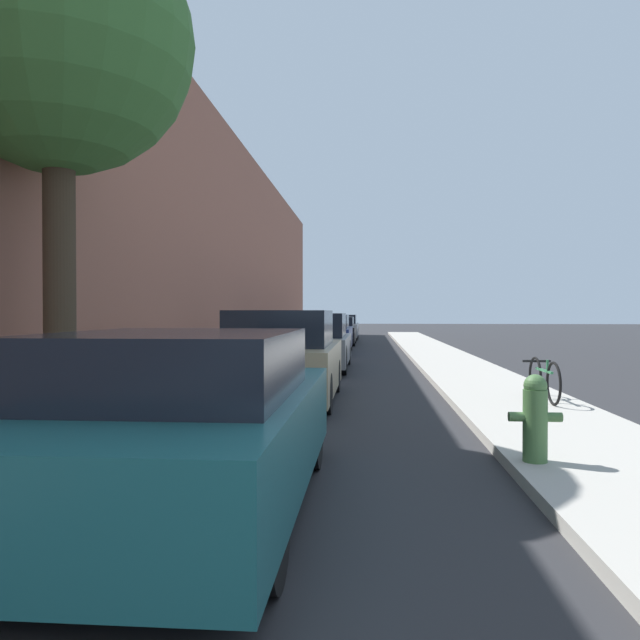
# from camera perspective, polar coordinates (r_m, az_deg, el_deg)

# --- Properties ---
(ground_plane) EXTENTS (120.00, 120.00, 0.00)m
(ground_plane) POSITION_cam_1_polar(r_m,az_deg,el_deg) (15.30, 2.33, -4.84)
(ground_plane) COLOR #28282B
(sidewalk_left) EXTENTS (2.00, 52.00, 0.12)m
(sidewalk_left) POSITION_cam_1_polar(r_m,az_deg,el_deg) (15.68, -8.36, -4.49)
(sidewalk_left) COLOR #ADA89E
(sidewalk_left) RESTS_ON ground
(sidewalk_right) EXTENTS (2.00, 52.00, 0.12)m
(sidewalk_right) POSITION_cam_1_polar(r_m,az_deg,el_deg) (15.45, 13.17, -4.58)
(sidewalk_right) COLOR #ADA89E
(sidewalk_right) RESTS_ON ground
(building_facade_left) EXTENTS (0.70, 52.00, 7.51)m
(building_facade_left) POSITION_cam_1_polar(r_m,az_deg,el_deg) (16.13, -13.12, 8.80)
(building_facade_left) COLOR #9E604C
(building_facade_left) RESTS_ON ground
(parked_car_teal) EXTENTS (1.88, 4.09, 1.35)m
(parked_car_teal) POSITION_cam_1_polar(r_m,az_deg,el_deg) (4.73, -12.81, -9.51)
(parked_car_teal) COLOR black
(parked_car_teal) RESTS_ON ground
(parked_car_champagne) EXTENTS (1.78, 3.96, 1.52)m
(parked_car_champagne) POSITION_cam_1_polar(r_m,az_deg,el_deg) (10.14, -3.53, -3.69)
(parked_car_champagne) COLOR black
(parked_car_champagne) RESTS_ON ground
(parked_car_grey) EXTENTS (1.80, 4.52, 1.46)m
(parked_car_grey) POSITION_cam_1_polar(r_m,az_deg,el_deg) (15.73, -0.58, -2.15)
(parked_car_grey) COLOR black
(parked_car_grey) RESTS_ON ground
(parked_car_navy) EXTENTS (1.77, 4.65, 1.39)m
(parked_car_navy) POSITION_cam_1_polar(r_m,az_deg,el_deg) (21.93, 0.62, -1.37)
(parked_car_navy) COLOR black
(parked_car_navy) RESTS_ON ground
(parked_car_black) EXTENTS (1.69, 4.03, 1.27)m
(parked_car_black) POSITION_cam_1_polar(r_m,az_deg,el_deg) (27.41, 1.61, -1.08)
(parked_car_black) COLOR black
(parked_car_black) RESTS_ON ground
(parked_car_silver) EXTENTS (1.72, 4.52, 1.34)m
(parked_car_silver) POSITION_cam_1_polar(r_m,az_deg,el_deg) (32.59, 2.08, -0.72)
(parked_car_silver) COLOR black
(parked_car_silver) RESTS_ON ground
(street_tree_near) EXTENTS (3.29, 3.29, 6.38)m
(street_tree_near) POSITION_cam_1_polar(r_m,az_deg,el_deg) (8.75, -23.41, 22.94)
(street_tree_near) COLOR #423323
(street_tree_near) RESTS_ON sidewalk_left
(fire_hydrant) EXTENTS (0.48, 0.22, 0.80)m
(fire_hydrant) POSITION_cam_1_polar(r_m,az_deg,el_deg) (5.98, 19.58, -8.57)
(fire_hydrant) COLOR #47703D
(fire_hydrant) RESTS_ON sidewalk_right
(bicycle) EXTENTS (0.44, 1.59, 0.65)m
(bicycle) POSITION_cam_1_polar(r_m,az_deg,el_deg) (10.03, 20.31, -5.25)
(bicycle) COLOR black
(bicycle) RESTS_ON sidewalk_right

